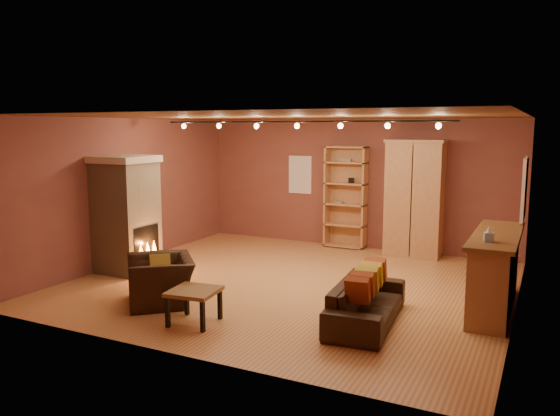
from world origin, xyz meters
The scene contains 16 objects.
floor centered at (0.00, 0.00, 0.00)m, with size 7.00×7.00×0.00m, color #B0733E.
ceiling centered at (0.00, 0.00, 2.80)m, with size 7.00×7.00×0.00m, color brown.
back_wall centered at (0.00, 3.25, 1.40)m, with size 7.00×0.02×2.80m, color brown.
left_wall centered at (-3.50, 0.00, 1.40)m, with size 0.02×6.50×2.80m, color brown.
right_wall centered at (3.50, 0.00, 1.40)m, with size 0.02×6.50×2.80m, color brown.
fireplace centered at (-3.04, -0.60, 1.06)m, with size 1.01×0.98×2.12m.
back_window centered at (-1.30, 3.23, 1.55)m, with size 0.56×0.04×0.86m, color white.
bookcase centered at (-0.14, 3.13, 1.13)m, with size 0.91×0.35×2.22m.
armoire centered at (1.38, 2.95, 1.20)m, with size 1.17×0.67×2.38m.
bar_counter centered at (3.20, 0.09, 0.57)m, with size 0.63×2.35×1.13m.
tissue_box centered at (3.15, -0.55, 1.22)m, with size 0.14×0.14×0.22m.
right_window centered at (3.47, 1.40, 1.65)m, with size 0.05×0.90×1.00m, color white.
loveseat centered at (1.71, -1.24, 0.39)m, with size 0.72×1.96×0.79m.
armchair centered at (-1.32, -1.81, 0.47)m, with size 1.24×1.26×0.93m.
coffee_table centered at (-0.36, -2.31, 0.40)m, with size 0.69×0.69×0.47m.
track_rail centered at (0.00, 0.20, 2.68)m, with size 5.20×0.09×0.13m.
Camera 1 is at (3.82, -8.13, 2.63)m, focal length 35.00 mm.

